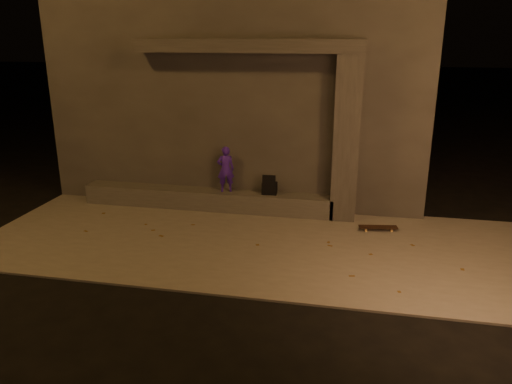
% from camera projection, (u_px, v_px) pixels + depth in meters
% --- Properties ---
extents(ground, '(120.00, 120.00, 0.00)m').
position_uv_depth(ground, '(228.00, 291.00, 8.18)').
color(ground, black).
rests_on(ground, ground).
extents(sidewalk, '(11.00, 4.40, 0.04)m').
position_uv_depth(sidewalk, '(253.00, 242.00, 10.04)').
color(sidewalk, slate).
rests_on(sidewalk, ground).
extents(building, '(9.00, 5.10, 5.22)m').
position_uv_depth(building, '(251.00, 88.00, 13.63)').
color(building, '#393634').
rests_on(building, ground).
extents(ledge, '(6.00, 0.55, 0.45)m').
position_uv_depth(ledge, '(207.00, 199.00, 11.88)').
color(ledge, '#4A4743').
rests_on(ledge, sidewalk).
extents(column, '(0.55, 0.55, 3.60)m').
position_uv_depth(column, '(346.00, 140.00, 10.79)').
color(column, '#393634').
rests_on(column, sidewalk).
extents(canopy, '(5.00, 0.70, 0.28)m').
position_uv_depth(canopy, '(247.00, 46.00, 10.67)').
color(canopy, '#393634').
rests_on(canopy, column).
extents(skateboarder, '(0.45, 0.36, 1.08)m').
position_uv_depth(skateboarder, '(226.00, 169.00, 11.56)').
color(skateboarder, '#3F1AAE').
rests_on(skateboarder, ledge).
extents(backpack, '(0.34, 0.22, 0.48)m').
position_uv_depth(backpack, '(270.00, 187.00, 11.47)').
color(backpack, black).
rests_on(backpack, ledge).
extents(skateboard, '(0.83, 0.34, 0.09)m').
position_uv_depth(skateboard, '(378.00, 227.00, 10.56)').
color(skateboard, black).
rests_on(skateboard, sidewalk).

